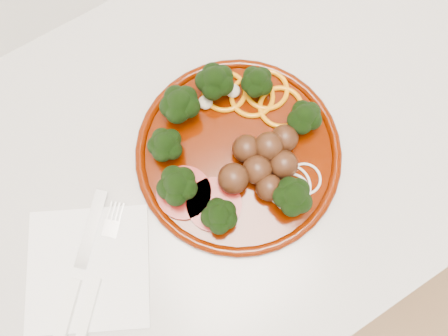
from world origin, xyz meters
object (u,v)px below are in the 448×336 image
plate (237,149)px  napkin (88,268)px  fork (94,290)px  knife (75,284)px

plate → napkin: (-0.25, -0.03, -0.02)m
plate → napkin: bearing=-173.6°
napkin → fork: (-0.01, -0.03, 0.01)m
plate → knife: bearing=-172.2°
napkin → knife: (-0.02, -0.01, 0.01)m
knife → napkin: bearing=-22.7°
napkin → knife: bearing=-156.4°
plate → fork: size_ratio=2.09×
napkin → fork: fork is taller
plate → knife: plate is taller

